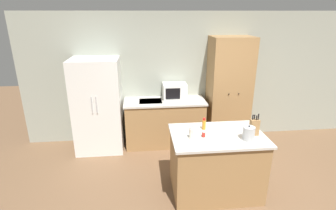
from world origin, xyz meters
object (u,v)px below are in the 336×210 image
object	(u,v)px
spice_bottle_tall_dark	(204,134)
spice_bottle_green_herb	(204,124)
spice_bottle_short_red	(191,133)
kettle	(249,133)
pantry_cabinet	(229,92)
knife_block	(254,127)
refrigerator	(98,106)
spice_bottle_amber_oil	(192,129)
microwave	(175,91)

from	to	relation	value
spice_bottle_tall_dark	spice_bottle_green_herb	bearing A→B (deg)	75.74
spice_bottle_short_red	kettle	bearing A→B (deg)	-9.31
pantry_cabinet	knife_block	xyz separation A→B (m)	(-0.19, -1.69, -0.01)
refrigerator	knife_block	distance (m)	2.88
refrigerator	kettle	size ratio (longest dim) A/B	8.53
spice_bottle_amber_oil	spice_bottle_tall_dark	bearing A→B (deg)	-49.84
spice_bottle_short_red	spice_bottle_amber_oil	size ratio (longest dim) A/B	1.64
pantry_cabinet	kettle	size ratio (longest dim) A/B	10.23
microwave	kettle	size ratio (longest dim) A/B	2.24
refrigerator	spice_bottle_tall_dark	xyz separation A→B (m)	(1.66, -1.61, 0.09)
spice_bottle_tall_dark	kettle	xyz separation A→B (m)	(0.58, -0.14, 0.06)
pantry_cabinet	knife_block	size ratio (longest dim) A/B	6.76
refrigerator	spice_bottle_green_herb	bearing A→B (deg)	-38.37
refrigerator	kettle	xyz separation A→B (m)	(2.24, -1.75, 0.15)
refrigerator	microwave	distance (m)	1.51
pantry_cabinet	kettle	distance (m)	1.85
knife_block	spice_bottle_green_herb	xyz separation A→B (m)	(-0.65, 0.26, -0.04)
pantry_cabinet	spice_bottle_amber_oil	world-z (taller)	pantry_cabinet
spice_bottle_amber_oil	spice_bottle_green_herb	world-z (taller)	spice_bottle_green_herb
refrigerator	spice_bottle_tall_dark	distance (m)	2.32
pantry_cabinet	microwave	distance (m)	1.08
spice_bottle_green_herb	kettle	bearing A→B (deg)	-36.71
spice_bottle_amber_oil	kettle	distance (m)	0.78
refrigerator	spice_bottle_amber_oil	world-z (taller)	refrigerator
refrigerator	spice_bottle_short_red	size ratio (longest dim) A/B	10.98
spice_bottle_tall_dark	refrigerator	bearing A→B (deg)	135.97
pantry_cabinet	microwave	world-z (taller)	pantry_cabinet
refrigerator	microwave	xyz separation A→B (m)	(1.49, 0.17, 0.19)
microwave	knife_block	world-z (taller)	knife_block
spice_bottle_tall_dark	spice_bottle_amber_oil	bearing A→B (deg)	130.16
spice_bottle_short_red	spice_bottle_green_herb	size ratio (longest dim) A/B	0.92
spice_bottle_short_red	spice_bottle_amber_oil	bearing A→B (deg)	76.33
knife_block	kettle	world-z (taller)	knife_block
pantry_cabinet	spice_bottle_short_red	bearing A→B (deg)	-122.40
spice_bottle_amber_oil	microwave	bearing A→B (deg)	91.49
spice_bottle_tall_dark	spice_bottle_amber_oil	distance (m)	0.21
knife_block	spice_bottle_short_red	world-z (taller)	knife_block
refrigerator	spice_bottle_short_red	bearing A→B (deg)	-47.60
microwave	spice_bottle_green_herb	xyz separation A→B (m)	(0.24, -1.53, -0.06)
refrigerator	kettle	world-z (taller)	refrigerator
spice_bottle_tall_dark	microwave	bearing A→B (deg)	95.68
microwave	spice_bottle_amber_oil	world-z (taller)	microwave
kettle	spice_bottle_tall_dark	bearing A→B (deg)	166.07
spice_bottle_green_herb	kettle	xyz separation A→B (m)	(0.52, -0.39, 0.01)
spice_bottle_tall_dark	spice_bottle_short_red	size ratio (longest dim) A/B	0.50
kettle	microwave	bearing A→B (deg)	111.50
spice_bottle_short_red	spice_bottle_green_herb	world-z (taller)	spice_bottle_green_herb
knife_block	kettle	size ratio (longest dim) A/B	1.51
spice_bottle_green_herb	spice_bottle_amber_oil	bearing A→B (deg)	-156.95
knife_block	pantry_cabinet	bearing A→B (deg)	83.63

